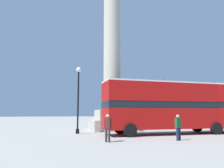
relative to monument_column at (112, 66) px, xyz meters
The scene contains 7 objects.
ground_plane 6.89m from the monument_column, ahead, with size 200.00×200.00×0.00m, color #9E9B93.
monument_column is the anchor object (origin of this frame).
bus_a 8.00m from the monument_column, 59.48° to the right, with size 10.94×2.98×4.35m.
equestrian_statue 10.86m from the monument_column, 27.04° to the left, with size 3.30×2.44×6.36m.
street_lamp 6.20m from the monument_column, 140.34° to the right, with size 0.43×0.43×5.85m.
pedestrian_near_lamp 11.55m from the monument_column, 78.54° to the right, with size 0.47×0.32×1.66m.
pedestrian_by_plinth 11.39m from the monument_column, 105.95° to the right, with size 0.41×0.46×1.69m.
Camera 1 is at (-5.80, -22.59, 1.75)m, focal length 35.00 mm.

